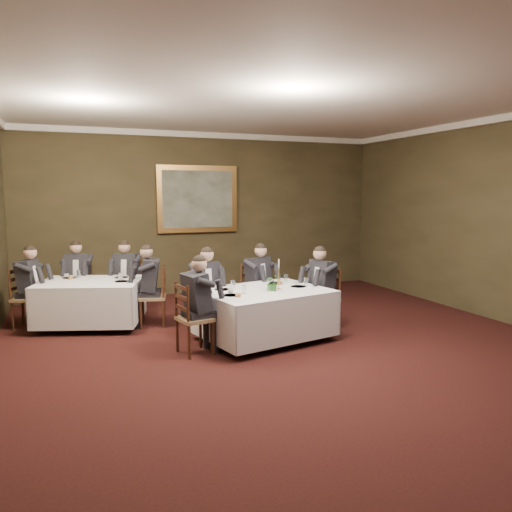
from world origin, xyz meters
TOP-DOWN VIEW (x-y plane):
  - ground at (0.00, 0.00)m, footprint 10.00×10.00m
  - ceiling at (0.00, 0.00)m, footprint 8.00×10.00m
  - back_wall at (0.00, 5.00)m, footprint 8.00×0.10m
  - crown_molding at (0.00, 0.00)m, footprint 8.00×10.00m
  - table_main at (-0.21, 1.08)m, footprint 2.09×1.75m
  - table_second at (-2.60, 2.82)m, footprint 1.93×1.69m
  - chair_main_backleft at (-0.89, 1.90)m, footprint 0.48×0.46m
  - diner_main_backleft at (-0.89, 1.88)m, footprint 0.45×0.51m
  - chair_main_backright at (0.07, 2.10)m, footprint 0.58×0.57m
  - diner_main_backright at (0.07, 2.09)m, footprint 0.56×0.60m
  - chair_main_endleft at (-1.35, 0.83)m, footprint 0.50×0.52m
  - diner_main_endleft at (-1.34, 0.83)m, footprint 0.55×0.49m
  - chair_main_endright at (0.93, 1.32)m, footprint 0.51×0.53m
  - diner_main_endright at (0.92, 1.32)m, footprint 0.56×0.51m
  - chair_sec_backleft at (-2.75, 3.75)m, footprint 0.53×0.52m
  - diner_sec_backleft at (-2.76, 3.73)m, footprint 0.51×0.57m
  - chair_sec_backright at (-1.92, 3.47)m, footprint 0.58×0.58m
  - diner_sec_backright at (-1.93, 3.46)m, footprint 0.58×0.61m
  - chair_sec_endright at (-1.62, 2.50)m, footprint 0.51×0.53m
  - diner_sec_endright at (-1.64, 2.50)m, footprint 0.56×0.50m
  - chair_sec_endleft at (-3.58, 3.14)m, footprint 0.55×0.56m
  - diner_sec_endleft at (-3.56, 3.14)m, footprint 0.59×0.54m
  - centerpiece at (-0.11, 0.99)m, footprint 0.25×0.21m
  - candlestick at (0.03, 1.10)m, footprint 0.07×0.07m
  - place_setting_table_main at (-0.72, 1.38)m, footprint 0.33×0.31m
  - place_setting_table_second at (-2.85, 3.30)m, footprint 0.33×0.31m
  - painting at (-0.21, 4.94)m, footprint 1.77×0.09m

SIDE VIEW (x-z plane):
  - ground at x=0.00m, z-range 0.00..0.00m
  - chair_main_backleft at x=-0.89m, z-range -0.22..0.78m
  - chair_main_backright at x=0.07m, z-range -0.22..0.78m
  - chair_main_endleft at x=-1.35m, z-range -0.22..0.78m
  - chair_main_endright at x=0.93m, z-range -0.22..0.78m
  - chair_sec_backleft at x=-2.75m, z-range -0.22..0.78m
  - chair_sec_backright at x=-1.92m, z-range -0.22..0.78m
  - chair_sec_endright at x=-1.62m, z-range -0.22..0.78m
  - chair_sec_endleft at x=-3.58m, z-range -0.22..0.78m
  - table_second at x=-2.60m, z-range 0.12..0.78m
  - table_main at x=-0.21m, z-range 0.12..0.78m
  - diner_main_backleft at x=-0.89m, z-range -0.16..1.19m
  - diner_main_backright at x=0.07m, z-range -0.16..1.19m
  - diner_main_endleft at x=-1.34m, z-range -0.16..1.19m
  - diner_main_endright at x=0.92m, z-range -0.16..1.19m
  - diner_sec_backleft at x=-2.76m, z-range -0.16..1.19m
  - diner_sec_backright at x=-1.93m, z-range -0.16..1.19m
  - diner_sec_endright at x=-1.64m, z-range -0.16..1.19m
  - diner_sec_endleft at x=-3.56m, z-range -0.16..1.19m
  - place_setting_table_main at x=-0.72m, z-range 0.73..0.87m
  - place_setting_table_second at x=-2.85m, z-range 0.73..0.87m
  - centerpiece at x=-0.11m, z-range 0.76..1.03m
  - candlestick at x=0.03m, z-range 0.70..1.17m
  - back_wall at x=0.00m, z-range 0.00..3.50m
  - painting at x=-0.21m, z-range 1.34..2.79m
  - crown_molding at x=0.00m, z-range 3.38..3.50m
  - ceiling at x=0.00m, z-range 3.45..3.55m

